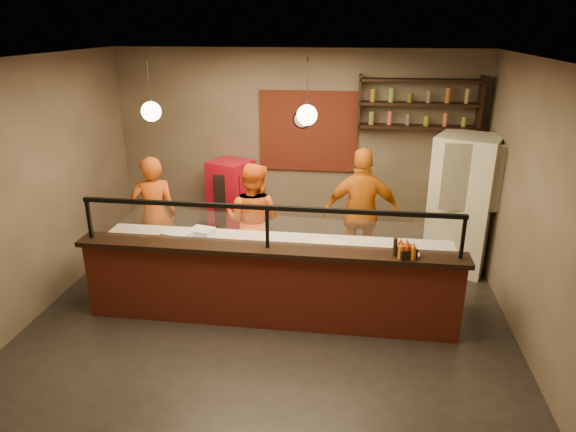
# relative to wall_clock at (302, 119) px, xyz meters

# --- Properties ---
(floor) EXTENTS (6.00, 6.00, 0.00)m
(floor) POSITION_rel_wall_clock_xyz_m (-0.10, -2.46, -2.10)
(floor) COLOR black
(floor) RESTS_ON ground
(ceiling) EXTENTS (6.00, 6.00, 0.00)m
(ceiling) POSITION_rel_wall_clock_xyz_m (-0.10, -2.46, 1.10)
(ceiling) COLOR #352C29
(ceiling) RESTS_ON wall_back
(wall_back) EXTENTS (6.00, 0.00, 6.00)m
(wall_back) POSITION_rel_wall_clock_xyz_m (-0.10, 0.04, -0.50)
(wall_back) COLOR #776857
(wall_back) RESTS_ON floor
(wall_left) EXTENTS (0.00, 5.00, 5.00)m
(wall_left) POSITION_rel_wall_clock_xyz_m (-3.10, -2.46, -0.50)
(wall_left) COLOR #776857
(wall_left) RESTS_ON floor
(wall_right) EXTENTS (0.00, 5.00, 5.00)m
(wall_right) POSITION_rel_wall_clock_xyz_m (2.90, -2.46, -0.50)
(wall_right) COLOR #776857
(wall_right) RESTS_ON floor
(wall_front) EXTENTS (6.00, 0.00, 6.00)m
(wall_front) POSITION_rel_wall_clock_xyz_m (-0.10, -4.96, -0.50)
(wall_front) COLOR #776857
(wall_front) RESTS_ON floor
(brick_patch) EXTENTS (1.60, 0.04, 1.30)m
(brick_patch) POSITION_rel_wall_clock_xyz_m (0.10, 0.01, -0.20)
(brick_patch) COLOR maroon
(brick_patch) RESTS_ON wall_back
(service_counter) EXTENTS (4.60, 0.25, 1.00)m
(service_counter) POSITION_rel_wall_clock_xyz_m (-0.10, -2.76, -1.60)
(service_counter) COLOR maroon
(service_counter) RESTS_ON floor
(counter_ledge) EXTENTS (4.70, 0.37, 0.06)m
(counter_ledge) POSITION_rel_wall_clock_xyz_m (-0.10, -2.76, -1.07)
(counter_ledge) COLOR black
(counter_ledge) RESTS_ON service_counter
(worktop_cabinet) EXTENTS (4.60, 0.75, 0.85)m
(worktop_cabinet) POSITION_rel_wall_clock_xyz_m (-0.10, -2.26, -1.68)
(worktop_cabinet) COLOR gray
(worktop_cabinet) RESTS_ON floor
(worktop) EXTENTS (4.60, 0.75, 0.05)m
(worktop) POSITION_rel_wall_clock_xyz_m (-0.10, -2.26, -1.23)
(worktop) COLOR white
(worktop) RESTS_ON worktop_cabinet
(sneeze_guard) EXTENTS (4.50, 0.05, 0.52)m
(sneeze_guard) POSITION_rel_wall_clock_xyz_m (-0.10, -2.76, -0.73)
(sneeze_guard) COLOR white
(sneeze_guard) RESTS_ON counter_ledge
(wall_shelving) EXTENTS (1.84, 0.28, 0.85)m
(wall_shelving) POSITION_rel_wall_clock_xyz_m (1.80, -0.14, 0.30)
(wall_shelving) COLOR black
(wall_shelving) RESTS_ON wall_back
(wall_clock) EXTENTS (0.30, 0.04, 0.30)m
(wall_clock) POSITION_rel_wall_clock_xyz_m (0.00, 0.00, 0.00)
(wall_clock) COLOR black
(wall_clock) RESTS_ON wall_back
(pendant_left) EXTENTS (0.24, 0.24, 0.77)m
(pendant_left) POSITION_rel_wall_clock_xyz_m (-1.60, -2.26, 0.45)
(pendant_left) COLOR black
(pendant_left) RESTS_ON ceiling
(pendant_right) EXTENTS (0.24, 0.24, 0.77)m
(pendant_right) POSITION_rel_wall_clock_xyz_m (0.30, -2.26, 0.45)
(pendant_right) COLOR black
(pendant_right) RESTS_ON ceiling
(cook_left) EXTENTS (0.76, 0.63, 1.78)m
(cook_left) POSITION_rel_wall_clock_xyz_m (-2.03, -1.47, -1.21)
(cook_left) COLOR #C34C12
(cook_left) RESTS_ON floor
(cook_mid) EXTENTS (0.96, 0.82, 1.73)m
(cook_mid) POSITION_rel_wall_clock_xyz_m (-0.54, -1.45, -1.23)
(cook_mid) COLOR orange
(cook_mid) RESTS_ON floor
(cook_right) EXTENTS (1.15, 0.54, 1.92)m
(cook_right) POSITION_rel_wall_clock_xyz_m (1.02, -1.16, -1.14)
(cook_right) COLOR orange
(cook_right) RESTS_ON floor
(fridge) EXTENTS (1.10, 1.07, 2.05)m
(fridge) POSITION_rel_wall_clock_xyz_m (2.50, -0.73, -1.07)
(fridge) COLOR beige
(fridge) RESTS_ON floor
(red_cooler) EXTENTS (0.79, 0.77, 1.44)m
(red_cooler) POSITION_rel_wall_clock_xyz_m (-1.15, -0.31, -1.38)
(red_cooler) COLOR red
(red_cooler) RESTS_ON floor
(pizza_dough) EXTENTS (0.58, 0.58, 0.01)m
(pizza_dough) POSITION_rel_wall_clock_xyz_m (0.57, -2.25, -1.19)
(pizza_dough) COLOR white
(pizza_dough) RESTS_ON worktop
(prep_tub_a) EXTENTS (0.33, 0.30, 0.13)m
(prep_tub_a) POSITION_rel_wall_clock_xyz_m (-1.30, -2.38, -1.13)
(prep_tub_a) COLOR white
(prep_tub_a) RESTS_ON worktop
(prep_tub_b) EXTENTS (0.34, 0.29, 0.14)m
(prep_tub_b) POSITION_rel_wall_clock_xyz_m (-1.06, -2.26, -1.13)
(prep_tub_b) COLOR white
(prep_tub_b) RESTS_ON worktop
(prep_tub_c) EXTENTS (0.34, 0.30, 0.14)m
(prep_tub_c) POSITION_rel_wall_clock_xyz_m (-1.38, -2.41, -1.13)
(prep_tub_c) COLOR white
(prep_tub_c) RESTS_ON worktop
(rolling_pin) EXTENTS (0.38, 0.21, 0.07)m
(rolling_pin) POSITION_rel_wall_clock_xyz_m (-1.22, -2.28, -1.17)
(rolling_pin) COLOR yellow
(rolling_pin) RESTS_ON worktop
(condiment_caddy) EXTENTS (0.25, 0.23, 0.11)m
(condiment_caddy) POSITION_rel_wall_clock_xyz_m (1.51, -2.82, -0.98)
(condiment_caddy) COLOR black
(condiment_caddy) RESTS_ON counter_ledge
(pepper_mill) EXTENTS (0.06, 0.06, 0.22)m
(pepper_mill) POSITION_rel_wall_clock_xyz_m (1.38, -2.80, -0.93)
(pepper_mill) COLOR black
(pepper_mill) RESTS_ON counter_ledge
(small_plate) EXTENTS (0.21, 0.21, 0.01)m
(small_plate) POSITION_rel_wall_clock_xyz_m (1.57, -2.75, -1.03)
(small_plate) COLOR white
(small_plate) RESTS_ON counter_ledge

